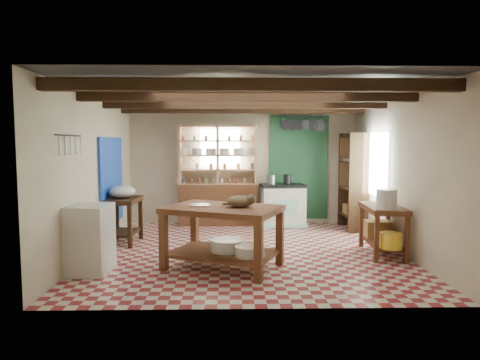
{
  "coord_description": "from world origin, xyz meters",
  "views": [
    {
      "loc": [
        -0.26,
        -7.0,
        1.8
      ],
      "look_at": [
        -0.11,
        0.3,
        1.16
      ],
      "focal_mm": 32.0,
      "sensor_mm": 36.0,
      "label": 1
    }
  ],
  "objects_px": {
    "stove": "(282,205)",
    "right_counter": "(383,230)",
    "prep_table": "(123,221)",
    "white_cabinet": "(90,239)",
    "work_table": "(223,237)",
    "cat": "(240,201)"
  },
  "relations": [
    {
      "from": "white_cabinet",
      "to": "right_counter",
      "type": "relative_size",
      "value": 0.85
    },
    {
      "from": "stove",
      "to": "prep_table",
      "type": "distance_m",
      "value": 3.42
    },
    {
      "from": "work_table",
      "to": "right_counter",
      "type": "xyz_separation_m",
      "value": [
        2.56,
        0.67,
        -0.05
      ]
    },
    {
      "from": "work_table",
      "to": "white_cabinet",
      "type": "relative_size",
      "value": 1.66
    },
    {
      "from": "stove",
      "to": "white_cabinet",
      "type": "bearing_deg",
      "value": -137.7
    },
    {
      "from": "white_cabinet",
      "to": "stove",
      "type": "bearing_deg",
      "value": 49.7
    },
    {
      "from": "stove",
      "to": "white_cabinet",
      "type": "xyz_separation_m",
      "value": [
        -3.07,
        -3.27,
        0.02
      ]
    },
    {
      "from": "work_table",
      "to": "white_cabinet",
      "type": "height_order",
      "value": "white_cabinet"
    },
    {
      "from": "right_counter",
      "to": "white_cabinet",
      "type": "bearing_deg",
      "value": -164.57
    },
    {
      "from": "white_cabinet",
      "to": "right_counter",
      "type": "bearing_deg",
      "value": 13.88
    },
    {
      "from": "prep_table",
      "to": "right_counter",
      "type": "bearing_deg",
      "value": -8.24
    },
    {
      "from": "work_table",
      "to": "prep_table",
      "type": "relative_size",
      "value": 1.91
    },
    {
      "from": "white_cabinet",
      "to": "prep_table",
      "type": "bearing_deg",
      "value": 92.23
    },
    {
      "from": "work_table",
      "to": "prep_table",
      "type": "height_order",
      "value": "work_table"
    },
    {
      "from": "stove",
      "to": "white_cabinet",
      "type": "distance_m",
      "value": 4.49
    },
    {
      "from": "prep_table",
      "to": "white_cabinet",
      "type": "height_order",
      "value": "white_cabinet"
    },
    {
      "from": "stove",
      "to": "prep_table",
      "type": "bearing_deg",
      "value": -157.62
    },
    {
      "from": "stove",
      "to": "right_counter",
      "type": "bearing_deg",
      "value": -65.73
    },
    {
      "from": "stove",
      "to": "prep_table",
      "type": "relative_size",
      "value": 1.13
    },
    {
      "from": "work_table",
      "to": "stove",
      "type": "relative_size",
      "value": 1.69
    },
    {
      "from": "cat",
      "to": "work_table",
      "type": "bearing_deg",
      "value": -178.69
    },
    {
      "from": "stove",
      "to": "right_counter",
      "type": "xyz_separation_m",
      "value": [
        1.33,
        -2.42,
        -0.06
      ]
    }
  ]
}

